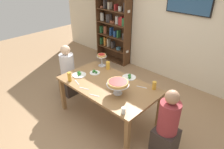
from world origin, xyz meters
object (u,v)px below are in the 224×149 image
(bookshelf, at_px, (114,22))
(cutlery_fork_far, at_px, (142,87))
(cutlery_fork_near, at_px, (84,88))
(cutlery_knife_near, at_px, (94,95))
(diner_head_west, at_px, (68,74))
(salad_plate_far_diner, at_px, (79,74))
(dining_table, at_px, (108,88))
(beer_glass_amber_spare, at_px, (108,65))
(personal_pizza_stand, at_px, (102,57))
(beer_glass_amber_tall, at_px, (69,77))
(water_glass_clear_near, at_px, (124,110))
(beer_glass_amber_short, at_px, (154,85))
(salad_plate_spare, at_px, (129,77))
(salad_plate_near_diner, at_px, (95,72))
(diner_head_east, at_px, (167,128))
(deep_dish_pizza_stand, at_px, (118,84))
(cutlery_knife_far, at_px, (77,82))

(bookshelf, xyz_separation_m, cutlery_fork_far, (2.24, -1.69, -0.40))
(cutlery_fork_near, distance_m, cutlery_knife_near, 0.28)
(diner_head_west, height_order, salad_plate_far_diner, diner_head_west)
(dining_table, height_order, beer_glass_amber_spare, beer_glass_amber_spare)
(personal_pizza_stand, relative_size, beer_glass_amber_tall, 1.53)
(cutlery_fork_near, bearing_deg, water_glass_clear_near, -23.32)
(salad_plate_far_diner, bearing_deg, cutlery_knife_near, -19.75)
(salad_plate_far_diner, bearing_deg, beer_glass_amber_spare, 68.81)
(beer_glass_amber_short, distance_m, cutlery_fork_far, 0.22)
(bookshelf, distance_m, cutlery_knife_near, 3.06)
(salad_plate_far_diner, height_order, water_glass_clear_near, water_glass_clear_near)
(dining_table, bearing_deg, salad_plate_spare, 73.33)
(bookshelf, height_order, personal_pizza_stand, bookshelf)
(salad_plate_near_diner, bearing_deg, diner_head_east, -3.84)
(salad_plate_far_diner, relative_size, cutlery_fork_near, 1.44)
(deep_dish_pizza_stand, distance_m, water_glass_clear_near, 0.53)
(bookshelf, relative_size, water_glass_clear_near, 23.09)
(salad_plate_spare, bearing_deg, diner_head_east, -21.89)
(beer_glass_amber_spare, distance_m, cutlery_fork_near, 0.83)
(beer_glass_amber_spare, bearing_deg, cutlery_fork_far, -5.34)
(dining_table, relative_size, cutlery_knife_near, 9.82)
(cutlery_fork_far, bearing_deg, cutlery_knife_near, 41.35)
(deep_dish_pizza_stand, bearing_deg, dining_table, 162.53)
(diner_head_west, xyz_separation_m, beer_glass_amber_short, (1.89, 0.43, 0.32))
(salad_plate_spare, bearing_deg, beer_glass_amber_short, -0.96)
(salad_plate_spare, xyz_separation_m, beer_glass_amber_spare, (-0.53, -0.02, 0.06))
(dining_table, distance_m, salad_plate_spare, 0.46)
(personal_pizza_stand, relative_size, cutlery_knife_far, 1.44)
(bookshelf, bearing_deg, diner_head_east, -34.31)
(beer_glass_amber_tall, height_order, beer_glass_amber_spare, beer_glass_amber_tall)
(water_glass_clear_near, bearing_deg, salad_plate_spare, 124.89)
(diner_head_east, relative_size, cutlery_fork_near, 6.39)
(salad_plate_spare, bearing_deg, salad_plate_near_diner, -151.59)
(salad_plate_spare, xyz_separation_m, beer_glass_amber_short, (0.55, -0.01, 0.05))
(salad_plate_spare, distance_m, cutlery_fork_far, 0.38)
(diner_head_west, relative_size, personal_pizza_stand, 4.42)
(water_glass_clear_near, bearing_deg, deep_dish_pizza_stand, 141.49)
(personal_pizza_stand, relative_size, cutlery_fork_far, 1.44)
(diner_head_west, height_order, cutlery_fork_near, diner_head_west)
(deep_dish_pizza_stand, bearing_deg, diner_head_west, 176.78)
(beer_glass_amber_tall, bearing_deg, dining_table, 34.72)
(salad_plate_spare, height_order, beer_glass_amber_spare, beer_glass_amber_spare)
(beer_glass_amber_tall, bearing_deg, diner_head_east, 12.40)
(beer_glass_amber_tall, bearing_deg, beer_glass_amber_spare, 77.84)
(bookshelf, bearing_deg, cutlery_fork_near, -57.09)
(personal_pizza_stand, bearing_deg, beer_glass_amber_spare, -5.20)
(dining_table, height_order, salad_plate_near_diner, salad_plate_near_diner)
(deep_dish_pizza_stand, relative_size, beer_glass_amber_short, 2.62)
(water_glass_clear_near, relative_size, cutlery_fork_near, 0.53)
(diner_head_west, height_order, personal_pizza_stand, diner_head_west)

